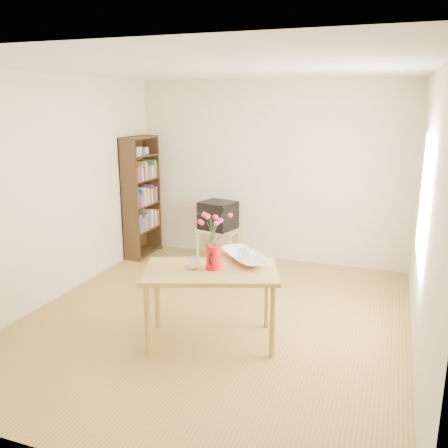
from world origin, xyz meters
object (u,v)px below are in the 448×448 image
at_px(pitcher, 213,258).
at_px(television, 218,215).
at_px(table, 211,279).
at_px(mug, 192,263).
at_px(bowl, 245,240).

distance_m(pitcher, television, 2.56).
relative_size(pitcher, television, 0.42).
xyz_separation_m(table, mug, (-0.17, -0.03, 0.14)).
bearing_deg(mug, table, 168.80).
bearing_deg(pitcher, mug, -167.10).
height_order(table, television, television).
relative_size(mug, television, 0.23).
xyz_separation_m(pitcher, television, (-0.85, 2.41, -0.19)).
height_order(table, pitcher, pitcher).
distance_m(table, mug, 0.23).
bearing_deg(pitcher, table, -124.70).
xyz_separation_m(table, pitcher, (0.02, 0.03, 0.20)).
xyz_separation_m(mug, bowl, (0.40, 0.38, 0.16)).
bearing_deg(table, pitcher, 40.93).
height_order(mug, television, television).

